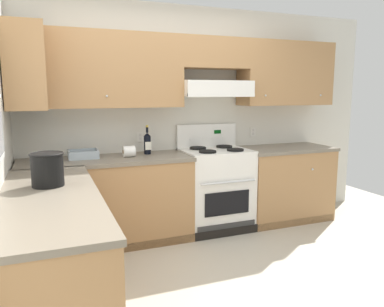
{
  "coord_description": "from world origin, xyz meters",
  "views": [
    {
      "loc": [
        -1.25,
        -2.6,
        1.58
      ],
      "look_at": [
        0.05,
        0.7,
        1.0
      ],
      "focal_mm": 35.25,
      "sensor_mm": 36.0,
      "label": 1
    }
  ],
  "objects_px": {
    "stove": "(216,188)",
    "paper_towel_roll": "(129,151)",
    "bowl": "(83,155)",
    "bucket": "(47,169)",
    "wine_bottle": "(147,143)"
  },
  "relations": [
    {
      "from": "stove",
      "to": "bucket",
      "type": "bearing_deg",
      "value": -150.73
    },
    {
      "from": "stove",
      "to": "paper_towel_roll",
      "type": "height_order",
      "value": "stove"
    },
    {
      "from": "stove",
      "to": "bowl",
      "type": "xyz_separation_m",
      "value": [
        -1.46,
        0.1,
        0.46
      ]
    },
    {
      "from": "bucket",
      "to": "stove",
      "type": "bearing_deg",
      "value": 29.27
    },
    {
      "from": "bucket",
      "to": "wine_bottle",
      "type": "bearing_deg",
      "value": 47.34
    },
    {
      "from": "stove",
      "to": "bowl",
      "type": "relative_size",
      "value": 4.02
    },
    {
      "from": "bucket",
      "to": "bowl",
      "type": "bearing_deg",
      "value": 72.48
    },
    {
      "from": "stove",
      "to": "wine_bottle",
      "type": "xyz_separation_m",
      "value": [
        -0.78,
        0.1,
        0.56
      ]
    },
    {
      "from": "paper_towel_roll",
      "to": "wine_bottle",
      "type": "bearing_deg",
      "value": 25.98
    },
    {
      "from": "bowl",
      "to": "bucket",
      "type": "xyz_separation_m",
      "value": [
        -0.35,
        -1.11,
        0.1
      ]
    },
    {
      "from": "bucket",
      "to": "paper_towel_roll",
      "type": "relative_size",
      "value": 1.95
    },
    {
      "from": "wine_bottle",
      "to": "paper_towel_roll",
      "type": "height_order",
      "value": "wine_bottle"
    },
    {
      "from": "stove",
      "to": "bucket",
      "type": "relative_size",
      "value": 4.96
    },
    {
      "from": "stove",
      "to": "bowl",
      "type": "height_order",
      "value": "stove"
    },
    {
      "from": "bucket",
      "to": "paper_towel_roll",
      "type": "xyz_separation_m",
      "value": [
        0.8,
        1.01,
        -0.07
      ]
    }
  ]
}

